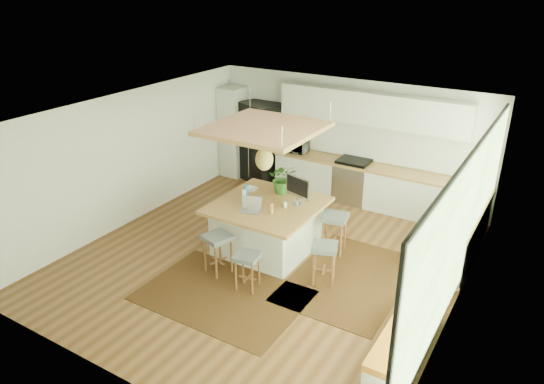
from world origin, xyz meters
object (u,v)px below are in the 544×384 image
Objects in this scene: stool_right_front at (324,263)px; island_plant at (283,181)px; stool_left_side at (222,216)px; laptop at (250,205)px; island at (268,227)px; stool_near_left at (218,254)px; stool_right_back at (334,235)px; microwave at (297,145)px; monitor at (298,191)px; stool_near_right at (247,270)px; fridge at (262,145)px.

stool_right_front is 1.20× the size of island_plant.
stool_left_side is 1.76× the size of laptop.
stool_left_side is 1.45m from island_plant.
laptop is (-1.48, 0.03, 0.70)m from stool_right_front.
island is 2.87× the size of stool_left_side.
stool_near_left is 1.12× the size of stool_left_side.
stool_right_back is at bearing 105.71° from stool_right_front.
microwave is (-0.64, 3.97, 0.74)m from stool_near_left.
stool_near_left is 1.82m from stool_right_front.
stool_near_right is at bearing -75.27° from monitor.
stool_near_right is 2.06m from stool_left_side.
laptop reaches higher than island.
island_plant is (-0.03, 0.60, 0.70)m from island.
monitor is (-0.93, 0.75, 0.83)m from stool_right_front.
stool_near_right is 1.96m from stool_right_back.
stool_right_back is 3.17m from microwave.
stool_near_left is at bearing -130.09° from stool_right_back.
stool_right_front is (3.33, -3.34, -0.57)m from fridge.
laptop is (-0.09, -0.42, 0.58)m from island.
monitor is (0.77, 1.42, 0.83)m from stool_near_left.
stool_right_back is 1.69m from laptop.
island reaches higher than stool_left_side.
island is 2.89× the size of stool_near_right.
fridge is 2.78× the size of stool_right_front.
stool_right_back is (3.04, -2.34, -0.57)m from fridge.
stool_left_side is (-1.12, 0.10, -0.11)m from island.
fridge is 2.71× the size of stool_near_left.
stool_right_front is at bearing -59.70° from microwave.
island_plant reaches higher than stool_near_right.
stool_near_right is at bearing -76.22° from laptop.
stool_near_right is 1.10× the size of monitor.
fridge is at bearing 149.53° from monitor.
island is 1.18m from stool_near_left.
microwave is (-1.41, 2.55, -0.09)m from monitor.
laptop is at bearing 120.04° from stool_near_right.
stool_near_right is (0.40, -1.28, -0.11)m from island.
stool_right_back is at bearing -53.22° from microwave.
stool_left_side is at bearing -156.23° from monitor.
stool_near_left is 2.19m from stool_right_back.
island is at bearing -4.92° from stool_left_side.
monitor is (0.55, 0.71, 0.14)m from laptop.
fridge reaches higher than island.
stool_left_side is (-2.22, -0.45, 0.00)m from stool_right_back.
stool_near_left is 0.73m from stool_near_right.
laptop reaches higher than stool_left_side.
island_plant is (-0.49, 0.31, -0.03)m from monitor.
stool_left_side is (-1.52, 1.38, 0.00)m from stool_near_right.
fridge is at bearing 142.41° from stool_right_back.
island is 1.24m from stool_right_back.
stool_near_right is at bearing -110.95° from stool_right_back.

